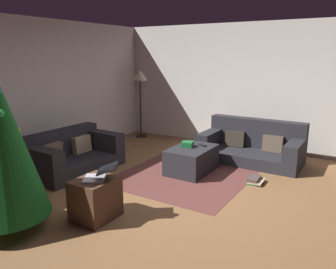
# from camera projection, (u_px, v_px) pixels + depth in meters

# --- Properties ---
(ground_plane) EXTENTS (6.40, 6.40, 0.00)m
(ground_plane) POSITION_uv_depth(u_px,v_px,m) (181.00, 200.00, 4.63)
(ground_plane) COLOR brown
(rear_partition) EXTENTS (6.40, 0.12, 2.60)m
(rear_partition) POSITION_uv_depth(u_px,v_px,m) (28.00, 93.00, 5.93)
(rear_partition) COLOR silver
(rear_partition) RESTS_ON ground_plane
(corner_partition) EXTENTS (0.12, 6.40, 2.60)m
(corner_partition) POSITION_uv_depth(u_px,v_px,m) (256.00, 87.00, 6.92)
(corner_partition) COLOR silver
(corner_partition) RESTS_ON ground_plane
(couch_left) EXTENTS (1.61, 0.98, 0.68)m
(couch_left) POSITION_uv_depth(u_px,v_px,m) (70.00, 155.00, 5.77)
(couch_left) COLOR #26262B
(couch_left) RESTS_ON ground_plane
(couch_right) EXTENTS (0.93, 1.82, 0.76)m
(couch_right) POSITION_uv_depth(u_px,v_px,m) (253.00, 146.00, 6.30)
(couch_right) COLOR #26262B
(couch_right) RESTS_ON ground_plane
(ottoman) EXTENTS (0.91, 0.62, 0.43)m
(ottoman) POSITION_uv_depth(u_px,v_px,m) (192.00, 160.00, 5.69)
(ottoman) COLOR #26262B
(ottoman) RESTS_ON ground_plane
(gift_box) EXTENTS (0.22, 0.23, 0.09)m
(gift_box) POSITION_uv_depth(u_px,v_px,m) (187.00, 144.00, 5.68)
(gift_box) COLOR #19662D
(gift_box) RESTS_ON ottoman
(tv_remote) EXTENTS (0.12, 0.16, 0.02)m
(tv_remote) POSITION_uv_depth(u_px,v_px,m) (203.00, 145.00, 5.75)
(tv_remote) COLOR black
(tv_remote) RESTS_ON ottoman
(christmas_tree) EXTENTS (0.95, 0.95, 1.96)m
(christmas_tree) POSITION_uv_depth(u_px,v_px,m) (0.00, 143.00, 3.61)
(christmas_tree) COLOR brown
(christmas_tree) RESTS_ON ground_plane
(side_table) EXTENTS (0.52, 0.44, 0.50)m
(side_table) POSITION_uv_depth(u_px,v_px,m) (95.00, 199.00, 4.06)
(side_table) COLOR #4C3323
(side_table) RESTS_ON ground_plane
(laptop) EXTENTS (0.48, 0.50, 0.18)m
(laptop) POSITION_uv_depth(u_px,v_px,m) (99.00, 175.00, 3.99)
(laptop) COLOR silver
(laptop) RESTS_ON side_table
(book_stack) EXTENTS (0.30, 0.26, 0.10)m
(book_stack) POSITION_uv_depth(u_px,v_px,m) (255.00, 180.00, 5.21)
(book_stack) COLOR #387A47
(book_stack) RESTS_ON ground_plane
(corner_lamp) EXTENTS (0.36, 0.36, 1.60)m
(corner_lamp) POSITION_uv_depth(u_px,v_px,m) (140.00, 80.00, 7.87)
(corner_lamp) COLOR black
(corner_lamp) RESTS_ON ground_plane
(area_rug) EXTENTS (2.60, 2.00, 0.01)m
(area_rug) POSITION_uv_depth(u_px,v_px,m) (191.00, 171.00, 5.74)
(area_rug) COLOR brown
(area_rug) RESTS_ON ground_plane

